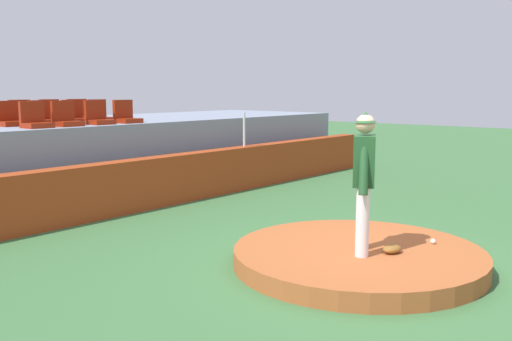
# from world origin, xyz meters

# --- Properties ---
(ground_plane) EXTENTS (60.00, 60.00, 0.00)m
(ground_plane) POSITION_xyz_m (0.00, 0.00, 0.00)
(ground_plane) COLOR #3B6B3A
(pitchers_mound) EXTENTS (3.38, 3.38, 0.24)m
(pitchers_mound) POSITION_xyz_m (0.00, 0.00, 0.12)
(pitchers_mound) COLOR #A4542A
(pitchers_mound) RESTS_ON ground_plane
(pitcher) EXTENTS (0.82, 0.51, 1.85)m
(pitcher) POSITION_xyz_m (-0.13, -0.13, 1.31)
(pitcher) COLOR white
(pitcher) RESTS_ON pitchers_mound
(baseball) EXTENTS (0.07, 0.07, 0.07)m
(baseball) POSITION_xyz_m (0.86, -0.69, 0.28)
(baseball) COLOR white
(baseball) RESTS_ON pitchers_mound
(fielding_glove) EXTENTS (0.33, 0.24, 0.11)m
(fielding_glove) POSITION_xyz_m (0.09, -0.45, 0.30)
(fielding_glove) COLOR brown
(fielding_glove) RESTS_ON pitchers_mound
(brick_barrier) EXTENTS (16.99, 0.40, 1.02)m
(brick_barrier) POSITION_xyz_m (0.00, 5.14, 0.51)
(brick_barrier) COLOR #9D3917
(brick_barrier) RESTS_ON ground_plane
(fence_post_right) EXTENTS (0.06, 0.06, 0.81)m
(fence_post_right) POSITION_xyz_m (3.58, 5.14, 1.42)
(fence_post_right) COLOR silver
(fence_post_right) RESTS_ON brick_barrier
(bleacher_platform) EXTENTS (16.88, 4.10, 1.65)m
(bleacher_platform) POSITION_xyz_m (0.00, 7.91, 0.83)
(bleacher_platform) COLOR gray
(bleacher_platform) RESTS_ON ground_plane
(stadium_chair_0) EXTENTS (0.48, 0.44, 0.50)m
(stadium_chair_0) POSITION_xyz_m (-1.03, 6.40, 1.81)
(stadium_chair_0) COLOR maroon
(stadium_chair_0) RESTS_ON bleacher_platform
(stadium_chair_1) EXTENTS (0.48, 0.44, 0.50)m
(stadium_chair_1) POSITION_xyz_m (-0.38, 6.40, 1.81)
(stadium_chair_1) COLOR maroon
(stadium_chair_1) RESTS_ON bleacher_platform
(stadium_chair_2) EXTENTS (0.48, 0.44, 0.50)m
(stadium_chair_2) POSITION_xyz_m (0.38, 6.40, 1.81)
(stadium_chair_2) COLOR maroon
(stadium_chair_2) RESTS_ON bleacher_platform
(stadium_chair_3) EXTENTS (0.48, 0.44, 0.50)m
(stadium_chair_3) POSITION_xyz_m (1.07, 6.38, 1.81)
(stadium_chair_3) COLOR maroon
(stadium_chair_3) RESTS_ON bleacher_platform
(stadium_chair_4) EXTENTS (0.48, 0.44, 0.50)m
(stadium_chair_4) POSITION_xyz_m (-1.08, 7.28, 1.81)
(stadium_chair_4) COLOR maroon
(stadium_chair_4) RESTS_ON bleacher_platform
(stadium_chair_5) EXTENTS (0.48, 0.44, 0.50)m
(stadium_chair_5) POSITION_xyz_m (-0.36, 7.30, 1.81)
(stadium_chair_5) COLOR maroon
(stadium_chair_5) RESTS_ON bleacher_platform
(stadium_chair_6) EXTENTS (0.48, 0.44, 0.50)m
(stadium_chair_6) POSITION_xyz_m (0.38, 7.28, 1.81)
(stadium_chair_6) COLOR maroon
(stadium_chair_6) RESTS_ON bleacher_platform
(stadium_chair_7) EXTENTS (0.48, 0.44, 0.50)m
(stadium_chair_7) POSITION_xyz_m (1.03, 7.30, 1.81)
(stadium_chair_7) COLOR maroon
(stadium_chair_7) RESTS_ON bleacher_platform
(stadium_chair_9) EXTENTS (0.48, 0.44, 0.50)m
(stadium_chair_9) POSITION_xyz_m (-0.33, 8.21, 1.81)
(stadium_chair_9) COLOR maroon
(stadium_chair_9) RESTS_ON bleacher_platform
(stadium_chair_10) EXTENTS (0.48, 0.44, 0.50)m
(stadium_chair_10) POSITION_xyz_m (0.37, 8.19, 1.81)
(stadium_chair_10) COLOR maroon
(stadium_chair_10) RESTS_ON bleacher_platform
(stadium_chair_11) EXTENTS (0.48, 0.44, 0.50)m
(stadium_chair_11) POSITION_xyz_m (1.08, 8.17, 1.81)
(stadium_chair_11) COLOR maroon
(stadium_chair_11) RESTS_ON bleacher_platform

